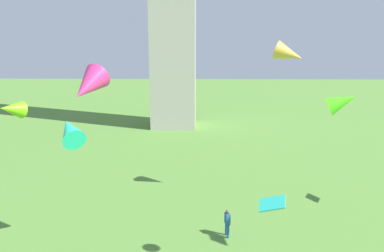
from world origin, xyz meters
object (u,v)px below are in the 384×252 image
object	(u,v)px
kite_flying_8	(342,102)
kite_flying_1	(272,203)
kite_flying_6	(88,86)
kite_flying_7	(289,54)
kite_flying_5	(11,109)
person_0	(227,221)
kite_flying_3	(70,130)

from	to	relation	value
kite_flying_8	kite_flying_1	bearing A→B (deg)	83.08
kite_flying_6	kite_flying_7	xyz separation A→B (m)	(10.91, 10.53, 1.01)
kite_flying_5	kite_flying_6	world-z (taller)	kite_flying_6
kite_flying_6	kite_flying_7	bearing A→B (deg)	66.05
person_0	kite_flying_3	distance (m)	10.67
person_0	kite_flying_7	bearing A→B (deg)	128.37
kite_flying_1	kite_flying_6	world-z (taller)	kite_flying_6
person_0	kite_flying_1	bearing A→B (deg)	11.62
kite_flying_6	kite_flying_8	bearing A→B (deg)	22.24
kite_flying_1	kite_flying_6	bearing A→B (deg)	-155.73
person_0	kite_flying_8	world-z (taller)	kite_flying_8
person_0	kite_flying_7	xyz separation A→B (m)	(4.36, 5.36, 9.79)
kite_flying_5	kite_flying_7	xyz separation A→B (m)	(17.53, 4.13, 3.16)
person_0	kite_flying_3	xyz separation A→B (m)	(-8.85, -1.12, 5.86)
person_0	kite_flying_6	xyz separation A→B (m)	(-6.55, -5.17, 8.79)
person_0	kite_flying_7	distance (m)	11.98
person_0	kite_flying_5	world-z (taller)	kite_flying_5
person_0	kite_flying_1	world-z (taller)	kite_flying_1
kite_flying_1	kite_flying_3	bearing A→B (deg)	-178.44
kite_flying_6	kite_flying_8	distance (m)	11.03
kite_flying_7	kite_flying_8	xyz separation A→B (m)	(0.10, -10.49, -1.66)
kite_flying_5	kite_flying_8	bearing A→B (deg)	7.19
kite_flying_6	kite_flying_5	bearing A→B (deg)	158.07
kite_flying_7	kite_flying_8	size ratio (longest dim) A/B	1.56
person_0	kite_flying_5	bearing A→B (deg)	-107.81
person_0	kite_flying_6	bearing A→B (deg)	-64.22
kite_flying_1	kite_flying_3	distance (m)	11.49
kite_flying_7	kite_flying_8	world-z (taller)	kite_flying_7
person_0	kite_flying_1	distance (m)	5.43
kite_flying_3	kite_flying_6	size ratio (longest dim) A/B	1.06
person_0	kite_flying_8	xyz separation A→B (m)	(4.46, -5.13, 8.13)
kite_flying_7	kite_flying_8	distance (m)	10.62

